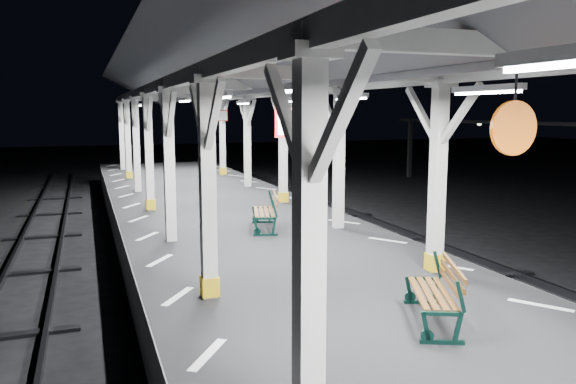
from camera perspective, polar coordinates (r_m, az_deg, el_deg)
platform at (r=7.86m, az=10.50°, el=-16.76°), size 6.00×50.00×1.00m
hazard_stripes_left at (r=6.84m, az=-8.15°, el=-16.03°), size 1.00×48.00×0.01m
hazard_stripes_right at (r=9.10m, az=24.26°, el=-10.45°), size 1.00×48.00×0.01m
canopy at (r=7.17m, az=11.43°, el=14.10°), size 5.40×49.00×4.65m
bench_mid at (r=7.82m, az=15.08°, el=-9.72°), size 1.10×1.58×0.81m
bench_far at (r=13.39m, az=-2.06°, el=-1.90°), size 0.96×1.65×0.85m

